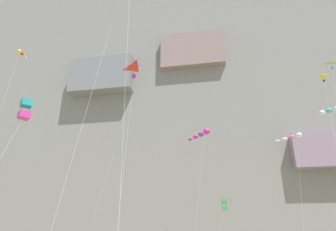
{
  "coord_description": "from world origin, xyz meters",
  "views": [
    {
      "loc": [
        4.79,
        -6.43,
        3.56
      ],
      "look_at": [
        -0.27,
        21.79,
        15.38
      ],
      "focal_mm": 31.69,
      "sensor_mm": 36.0,
      "label": 1
    }
  ],
  "objects_px": {
    "kite_banner_far_right": "(114,163)",
    "kite_delta_high_right": "(325,94)",
    "kite_windsock_near_cliff": "(201,134)",
    "kite_box_upper_left": "(224,205)",
    "kite_windsock_high_left": "(328,111)",
    "kite_windsock_mid_left": "(292,137)",
    "kite_windsock_high_center": "(21,54)",
    "kite_box_low_center": "(25,110)",
    "kite_delta_low_left": "(138,79)",
    "kite_delta_upper_mid": "(334,72)"
  },
  "relations": [
    {
      "from": "kite_box_low_center",
      "to": "kite_windsock_high_center",
      "type": "height_order",
      "value": "kite_windsock_high_center"
    },
    {
      "from": "kite_banner_far_right",
      "to": "kite_delta_high_right",
      "type": "height_order",
      "value": "kite_delta_high_right"
    },
    {
      "from": "kite_delta_high_right",
      "to": "kite_box_low_center",
      "type": "bearing_deg",
      "value": -154.66
    },
    {
      "from": "kite_windsock_high_left",
      "to": "kite_windsock_near_cliff",
      "type": "xyz_separation_m",
      "value": [
        -18.04,
        3.27,
        -1.2
      ]
    },
    {
      "from": "kite_delta_upper_mid",
      "to": "kite_box_upper_left",
      "type": "distance_m",
      "value": 21.34
    },
    {
      "from": "kite_delta_low_left",
      "to": "kite_windsock_high_left",
      "type": "bearing_deg",
      "value": 33.15
    },
    {
      "from": "kite_windsock_near_cliff",
      "to": "kite_delta_high_right",
      "type": "distance_m",
      "value": 20.44
    },
    {
      "from": "kite_windsock_high_center",
      "to": "kite_box_low_center",
      "type": "bearing_deg",
      "value": -46.86
    },
    {
      "from": "kite_windsock_high_center",
      "to": "kite_delta_high_right",
      "type": "height_order",
      "value": "kite_windsock_high_center"
    },
    {
      "from": "kite_delta_upper_mid",
      "to": "kite_banner_far_right",
      "type": "bearing_deg",
      "value": 153.27
    },
    {
      "from": "kite_delta_upper_mid",
      "to": "kite_windsock_high_center",
      "type": "relative_size",
      "value": 0.66
    },
    {
      "from": "kite_delta_upper_mid",
      "to": "kite_windsock_mid_left",
      "type": "relative_size",
      "value": 1.48
    },
    {
      "from": "kite_delta_low_left",
      "to": "kite_box_upper_left",
      "type": "height_order",
      "value": "kite_delta_low_left"
    },
    {
      "from": "kite_windsock_near_cliff",
      "to": "kite_windsock_high_center",
      "type": "xyz_separation_m",
      "value": [
        -26.74,
        -10.41,
        11.26
      ]
    },
    {
      "from": "kite_delta_high_right",
      "to": "kite_box_upper_left",
      "type": "bearing_deg",
      "value": 130.71
    },
    {
      "from": "kite_delta_upper_mid",
      "to": "kite_delta_high_right",
      "type": "distance_m",
      "value": 2.42
    },
    {
      "from": "kite_windsock_near_cliff",
      "to": "kite_box_upper_left",
      "type": "distance_m",
      "value": 11.72
    },
    {
      "from": "kite_windsock_near_cliff",
      "to": "kite_delta_high_right",
      "type": "height_order",
      "value": "kite_windsock_near_cliff"
    },
    {
      "from": "kite_box_low_center",
      "to": "kite_windsock_high_center",
      "type": "relative_size",
      "value": 0.43
    },
    {
      "from": "kite_box_low_center",
      "to": "kite_delta_high_right",
      "type": "relative_size",
      "value": 0.69
    },
    {
      "from": "kite_delta_low_left",
      "to": "kite_windsock_mid_left",
      "type": "height_order",
      "value": "kite_delta_low_left"
    },
    {
      "from": "kite_windsock_high_left",
      "to": "kite_windsock_mid_left",
      "type": "relative_size",
      "value": 1.5
    },
    {
      "from": "kite_delta_upper_mid",
      "to": "kite_windsock_high_left",
      "type": "relative_size",
      "value": 0.99
    },
    {
      "from": "kite_banner_far_right",
      "to": "kite_windsock_high_left",
      "type": "bearing_deg",
      "value": -3.06
    },
    {
      "from": "kite_windsock_high_left",
      "to": "kite_windsock_near_cliff",
      "type": "relative_size",
      "value": 1.05
    },
    {
      "from": "kite_box_low_center",
      "to": "kite_windsock_high_left",
      "type": "bearing_deg",
      "value": 38.93
    },
    {
      "from": "kite_box_low_center",
      "to": "kite_windsock_near_cliff",
      "type": "bearing_deg",
      "value": 67.32
    },
    {
      "from": "kite_windsock_high_center",
      "to": "kite_delta_high_right",
      "type": "distance_m",
      "value": 42.63
    },
    {
      "from": "kite_delta_low_left",
      "to": "kite_windsock_near_cliff",
      "type": "bearing_deg",
      "value": 74.08
    },
    {
      "from": "kite_delta_low_left",
      "to": "kite_windsock_mid_left",
      "type": "relative_size",
      "value": 1.42
    },
    {
      "from": "kite_delta_high_right",
      "to": "kite_banner_far_right",
      "type": "bearing_deg",
      "value": 153.55
    },
    {
      "from": "kite_windsock_high_center",
      "to": "kite_box_upper_left",
      "type": "distance_m",
      "value": 37.85
    },
    {
      "from": "kite_delta_high_right",
      "to": "kite_windsock_mid_left",
      "type": "bearing_deg",
      "value": 153.76
    },
    {
      "from": "kite_windsock_mid_left",
      "to": "kite_delta_high_right",
      "type": "height_order",
      "value": "kite_delta_high_right"
    },
    {
      "from": "kite_windsock_high_center",
      "to": "kite_box_upper_left",
      "type": "bearing_deg",
      "value": 15.01
    },
    {
      "from": "kite_windsock_high_center",
      "to": "kite_banner_far_right",
      "type": "bearing_deg",
      "value": 33.97
    },
    {
      "from": "kite_box_low_center",
      "to": "kite_banner_far_right",
      "type": "bearing_deg",
      "value": 95.37
    },
    {
      "from": "kite_windsock_high_left",
      "to": "kite_windsock_near_cliff",
      "type": "height_order",
      "value": "kite_windsock_high_left"
    },
    {
      "from": "kite_box_upper_left",
      "to": "kite_delta_high_right",
      "type": "xyz_separation_m",
      "value": [
        10.88,
        -12.64,
        9.54
      ]
    },
    {
      "from": "kite_windsock_mid_left",
      "to": "kite_delta_high_right",
      "type": "bearing_deg",
      "value": -26.24
    },
    {
      "from": "kite_delta_upper_mid",
      "to": "kite_windsock_high_center",
      "type": "xyz_separation_m",
      "value": [
        -41.44,
        5.44,
        10.78
      ]
    },
    {
      "from": "kite_windsock_high_center",
      "to": "kite_delta_high_right",
      "type": "relative_size",
      "value": 1.62
    },
    {
      "from": "kite_windsock_high_left",
      "to": "kite_box_upper_left",
      "type": "distance_m",
      "value": 19.64
    },
    {
      "from": "kite_windsock_near_cliff",
      "to": "kite_windsock_high_center",
      "type": "distance_m",
      "value": 30.82
    },
    {
      "from": "kite_banner_far_right",
      "to": "kite_box_upper_left",
      "type": "height_order",
      "value": "kite_banner_far_right"
    },
    {
      "from": "kite_delta_upper_mid",
      "to": "kite_box_upper_left",
      "type": "height_order",
      "value": "kite_delta_upper_mid"
    },
    {
      "from": "kite_box_low_center",
      "to": "kite_delta_high_right",
      "type": "distance_m",
      "value": 27.97
    },
    {
      "from": "kite_banner_far_right",
      "to": "kite_windsock_high_left",
      "type": "distance_m",
      "value": 32.21
    },
    {
      "from": "kite_windsock_high_left",
      "to": "kite_windsock_high_center",
      "type": "bearing_deg",
      "value": -170.94
    },
    {
      "from": "kite_banner_far_right",
      "to": "kite_delta_low_left",
      "type": "relative_size",
      "value": 0.81
    }
  ]
}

